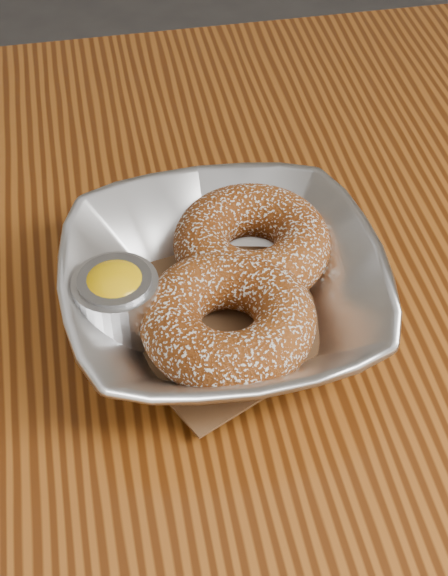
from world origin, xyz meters
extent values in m
cube|color=brown|center=(0.00, 0.00, 0.73)|extent=(1.20, 0.80, 0.04)
imported|color=silver|center=(-0.07, 0.02, 0.78)|extent=(0.21, 0.21, 0.05)
cube|color=brown|center=(-0.07, 0.02, 0.76)|extent=(0.19, 0.19, 0.00)
torus|color=#70330F|center=(-0.04, 0.06, 0.78)|extent=(0.14, 0.14, 0.04)
torus|color=#70330F|center=(-0.07, -0.01, 0.78)|extent=(0.15, 0.15, 0.04)
cylinder|color=silver|center=(-0.14, 0.01, 0.78)|extent=(0.05, 0.05, 0.04)
cylinder|color=gray|center=(-0.14, 0.01, 0.78)|extent=(0.05, 0.05, 0.04)
ellipsoid|color=#FFBF07|center=(-0.14, 0.01, 0.80)|extent=(0.04, 0.04, 0.03)
camera|label=1|loc=(-0.14, -0.38, 1.18)|focal=55.00mm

